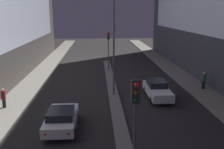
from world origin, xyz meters
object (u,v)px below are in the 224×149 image
traffic_light_near (135,112)px  car_right_lane (157,89)px  traffic_light_mid (108,43)px  pedestrian_on_left_sidewalk (4,98)px  car_left_lane (61,118)px  pedestrian_on_right_sidewalk (204,80)px  street_lamp (114,16)px

traffic_light_near → car_right_lane: size_ratio=1.04×
car_right_lane → traffic_light_mid: bearing=109.5°
traffic_light_mid → pedestrian_on_left_sidewalk: bearing=-124.8°
car_left_lane → pedestrian_on_right_sidewalk: 14.66m
street_lamp → pedestrian_on_right_sidewalk: (8.78, 1.35, -6.04)m
street_lamp → car_left_lane: bearing=-121.2°
traffic_light_near → car_right_lane: (3.77, 11.68, -2.85)m
car_right_lane → car_left_lane: bearing=-143.6°
car_right_lane → pedestrian_on_left_sidewalk: size_ratio=2.99×
traffic_light_mid → street_lamp: size_ratio=0.49×
car_left_lane → traffic_light_mid: bearing=76.9°
traffic_light_mid → car_left_lane: 16.90m
traffic_light_near → car_left_lane: bearing=121.7°
street_lamp → pedestrian_on_right_sidewalk: size_ratio=5.84×
car_left_lane → pedestrian_on_left_sidewalk: bearing=143.0°
pedestrian_on_left_sidewalk → car_left_lane: bearing=-37.0°
traffic_light_mid → pedestrian_on_right_sidewalk: size_ratio=2.85×
car_left_lane → car_right_lane: bearing=36.4°
traffic_light_near → pedestrian_on_left_sidewalk: (-8.70, 9.82, -2.70)m
pedestrian_on_left_sidewalk → pedestrian_on_right_sidewalk: size_ratio=0.92×
car_left_lane → car_right_lane: (7.54, 5.57, 0.05)m
car_right_lane → traffic_light_near: bearing=-107.9°
traffic_light_mid → pedestrian_on_left_sidewalk: traffic_light_mid is taller
traffic_light_near → car_left_lane: size_ratio=1.15×
car_left_lane → car_right_lane: size_ratio=0.90×
car_left_lane → pedestrian_on_left_sidewalk: 6.17m
car_left_lane → car_right_lane: car_right_lane is taller
car_right_lane → pedestrian_on_left_sidewalk: bearing=-171.5°
traffic_light_mid → street_lamp: bearing=-90.0°
traffic_light_near → pedestrian_on_left_sidewalk: bearing=131.5°
street_lamp → pedestrian_on_left_sidewalk: size_ratio=6.36×
traffic_light_near → pedestrian_on_left_sidewalk: size_ratio=3.11×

